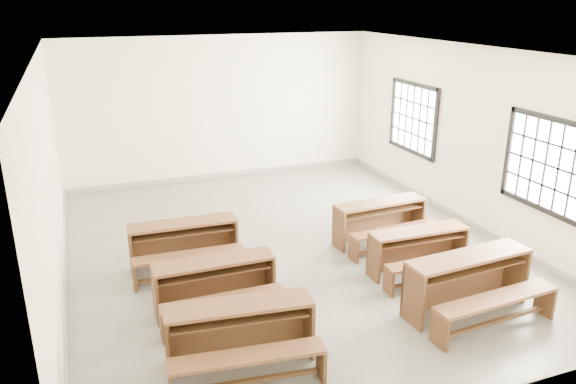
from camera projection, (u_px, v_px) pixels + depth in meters
name	position (u px, v px, depth m)	size (l,w,h in m)	color
room	(293.00, 122.00, 8.68)	(8.50, 8.50, 3.20)	gray
desk_set_0	(240.00, 331.00, 6.28)	(1.75, 1.05, 0.75)	brown
desk_set_1	(215.00, 282.00, 7.38)	(1.59, 0.83, 0.72)	brown
desk_set_2	(184.00, 242.00, 8.58)	(1.66, 0.90, 0.74)	brown
desk_set_3	(470.00, 280.00, 7.35)	(1.83, 1.03, 0.80)	brown
desk_set_4	(420.00, 248.00, 8.42)	(1.55, 0.83, 0.69)	brown
desk_set_5	(381.00, 219.00, 9.47)	(1.65, 0.93, 0.72)	brown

